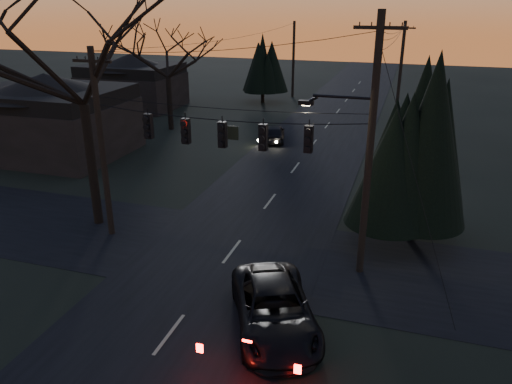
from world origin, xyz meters
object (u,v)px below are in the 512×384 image
(suv_near, at_px, (274,309))
(sedan_oncoming_a, at_px, (274,133))
(utility_pole_left, at_px, (112,233))
(utility_pole_far_l, at_px, (292,97))
(utility_pole_right, at_px, (359,271))
(evergreen_right, at_px, (422,133))
(bare_tree_left, at_px, (77,50))
(utility_pole_far_r, at_px, (395,120))

(suv_near, height_order, sedan_oncoming_a, suv_near)
(utility_pole_left, relative_size, utility_pole_far_l, 1.06)
(sedan_oncoming_a, bearing_deg, utility_pole_right, 102.10)
(utility_pole_far_l, bearing_deg, evergreen_right, -67.62)
(utility_pole_far_l, xyz_separation_m, bare_tree_left, (-1.30, -35.11, 8.21))
(utility_pole_left, height_order, evergreen_right, evergreen_right)
(evergreen_right, height_order, sedan_oncoming_a, evergreen_right)
(utility_pole_far_r, height_order, sedan_oncoming_a, utility_pole_far_r)
(suv_near, bearing_deg, utility_pole_left, 128.71)
(utility_pole_far_r, height_order, utility_pole_far_l, utility_pole_far_r)
(utility_pole_far_l, bearing_deg, bare_tree_left, -92.12)
(utility_pole_left, relative_size, utility_pole_far_r, 1.00)
(utility_pole_far_r, bearing_deg, bare_tree_left, -115.27)
(utility_pole_right, relative_size, sedan_oncoming_a, 2.65)
(utility_pole_right, height_order, utility_pole_far_r, utility_pole_right)
(utility_pole_right, bearing_deg, bare_tree_left, 176.04)
(utility_pole_far_r, distance_m, sedan_oncoming_a, 13.36)
(utility_pole_right, distance_m, suv_near, 5.24)
(utility_pole_right, bearing_deg, utility_pole_far_l, 107.72)
(utility_pole_right, xyz_separation_m, utility_pole_far_l, (-11.50, 36.00, 0.00))
(utility_pole_far_r, distance_m, suv_near, 32.74)
(sedan_oncoming_a, bearing_deg, utility_pole_far_l, -94.30)
(utility_pole_far_l, relative_size, sedan_oncoming_a, 2.12)
(utility_pole_far_r, distance_m, evergreen_right, 24.96)
(utility_pole_right, height_order, evergreen_right, evergreen_right)
(utility_pole_left, xyz_separation_m, suv_near, (9.20, -4.65, 0.75))
(utility_pole_left, xyz_separation_m, bare_tree_left, (-1.30, 0.89, 8.21))
(utility_pole_left, relative_size, sedan_oncoming_a, 2.25)
(utility_pole_far_l, relative_size, suv_near, 1.48)
(utility_pole_far_l, xyz_separation_m, sedan_oncoming_a, (2.98, -18.27, 0.64))
(utility_pole_left, distance_m, evergreen_right, 14.69)
(utility_pole_right, relative_size, evergreen_right, 1.14)
(utility_pole_left, relative_size, bare_tree_left, 0.72)
(utility_pole_left, height_order, sedan_oncoming_a, utility_pole_left)
(bare_tree_left, bearing_deg, suv_near, -27.80)
(utility_pole_right, relative_size, bare_tree_left, 0.85)
(utility_pole_far_l, xyz_separation_m, suv_near, (9.20, -40.65, 0.75))
(utility_pole_far_r, distance_m, bare_tree_left, 31.09)
(utility_pole_far_l, bearing_deg, sedan_oncoming_a, -80.74)
(evergreen_right, height_order, suv_near, evergreen_right)
(utility_pole_far_l, bearing_deg, utility_pole_right, -72.28)
(utility_pole_right, xyz_separation_m, bare_tree_left, (-12.80, 0.89, 8.21))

